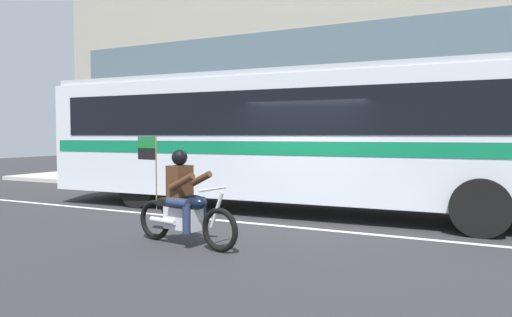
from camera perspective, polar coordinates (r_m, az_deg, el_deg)
ground_plane at (r=9.67m, az=5.95°, el=-7.82°), size 60.00×60.00×0.00m
sidewalk_curb at (r=14.51m, az=12.85°, el=-3.98°), size 28.00×3.80×0.15m
lane_center_stripe at (r=9.12m, az=4.65°, el=-8.45°), size 26.60×0.14×0.01m
transit_bus at (r=10.74m, az=6.61°, el=3.35°), size 13.14×3.07×3.22m
motorcycle_with_rider at (r=7.61m, az=-8.89°, el=-5.68°), size 2.17×0.70×1.78m
fire_hydrant at (r=14.70m, az=-2.43°, el=-2.08°), size 0.22×0.30×0.75m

